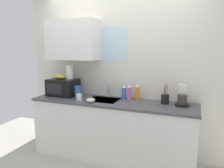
{
  "coord_description": "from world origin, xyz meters",
  "views": [
    {
      "loc": [
        1.1,
        -2.82,
        1.66
      ],
      "look_at": [
        0.0,
        0.0,
        1.15
      ],
      "focal_mm": 33.93,
      "sensor_mm": 36.0,
      "label": 1
    }
  ],
  "objects_px": {
    "cereal_canister": "(78,92)",
    "mug_white": "(79,97)",
    "banana_bunch": "(60,77)",
    "dish_soap_bottle_orange": "(137,92)",
    "utensil_crock": "(165,99)",
    "dish_soap_bottle_blue": "(124,93)",
    "microwave": "(63,87)",
    "paper_towel_roll": "(70,72)",
    "small_bowl": "(91,100)",
    "coffee_maker": "(182,98)",
    "dish_soap_bottle_pink": "(129,93)"
  },
  "relations": [
    {
      "from": "banana_bunch",
      "to": "dish_soap_bottle_orange",
      "type": "distance_m",
      "value": 1.28
    },
    {
      "from": "dish_soap_bottle_blue",
      "to": "dish_soap_bottle_orange",
      "type": "height_order",
      "value": "dish_soap_bottle_orange"
    },
    {
      "from": "utensil_crock",
      "to": "dish_soap_bottle_orange",
      "type": "bearing_deg",
      "value": 169.33
    },
    {
      "from": "dish_soap_bottle_orange",
      "to": "utensil_crock",
      "type": "distance_m",
      "value": 0.43
    },
    {
      "from": "dish_soap_bottle_blue",
      "to": "banana_bunch",
      "type": "bearing_deg",
      "value": -174.13
    },
    {
      "from": "small_bowl",
      "to": "paper_towel_roll",
      "type": "bearing_deg",
      "value": 150.36
    },
    {
      "from": "paper_towel_roll",
      "to": "dish_soap_bottle_pink",
      "type": "height_order",
      "value": "paper_towel_roll"
    },
    {
      "from": "dish_soap_bottle_orange",
      "to": "cereal_canister",
      "type": "distance_m",
      "value": 0.9
    },
    {
      "from": "banana_bunch",
      "to": "utensil_crock",
      "type": "bearing_deg",
      "value": 2.39
    },
    {
      "from": "paper_towel_roll",
      "to": "dish_soap_bottle_blue",
      "type": "distance_m",
      "value": 0.95
    },
    {
      "from": "dish_soap_bottle_pink",
      "to": "paper_towel_roll",
      "type": "bearing_deg",
      "value": -177.3
    },
    {
      "from": "cereal_canister",
      "to": "mug_white",
      "type": "bearing_deg",
      "value": -53.24
    },
    {
      "from": "dish_soap_bottle_orange",
      "to": "dish_soap_bottle_blue",
      "type": "bearing_deg",
      "value": -168.46
    },
    {
      "from": "cereal_canister",
      "to": "utensil_crock",
      "type": "relative_size",
      "value": 0.68
    },
    {
      "from": "mug_white",
      "to": "utensil_crock",
      "type": "bearing_deg",
      "value": 12.08
    },
    {
      "from": "paper_towel_roll",
      "to": "small_bowl",
      "type": "bearing_deg",
      "value": -29.64
    },
    {
      "from": "mug_white",
      "to": "coffee_maker",
      "type": "bearing_deg",
      "value": 9.76
    },
    {
      "from": "banana_bunch",
      "to": "cereal_canister",
      "type": "height_order",
      "value": "banana_bunch"
    },
    {
      "from": "banana_bunch",
      "to": "dish_soap_bottle_orange",
      "type": "bearing_deg",
      "value": 6.77
    },
    {
      "from": "microwave",
      "to": "paper_towel_roll",
      "type": "relative_size",
      "value": 2.09
    },
    {
      "from": "dish_soap_bottle_pink",
      "to": "small_bowl",
      "type": "bearing_deg",
      "value": -143.5
    },
    {
      "from": "mug_white",
      "to": "utensil_crock",
      "type": "relative_size",
      "value": 0.34
    },
    {
      "from": "microwave",
      "to": "small_bowl",
      "type": "bearing_deg",
      "value": -21.59
    },
    {
      "from": "banana_bunch",
      "to": "dish_soap_bottle_pink",
      "type": "xyz_separation_m",
      "value": [
        1.15,
        0.1,
        -0.2
      ]
    },
    {
      "from": "dish_soap_bottle_blue",
      "to": "microwave",
      "type": "bearing_deg",
      "value": -173.76
    },
    {
      "from": "banana_bunch",
      "to": "coffee_maker",
      "type": "xyz_separation_m",
      "value": [
        1.9,
        0.06,
        -0.2
      ]
    },
    {
      "from": "banana_bunch",
      "to": "utensil_crock",
      "type": "distance_m",
      "value": 1.69
    },
    {
      "from": "dish_soap_bottle_pink",
      "to": "utensil_crock",
      "type": "bearing_deg",
      "value": -2.95
    },
    {
      "from": "paper_towel_roll",
      "to": "coffee_maker",
      "type": "distance_m",
      "value": 1.77
    },
    {
      "from": "banana_bunch",
      "to": "dish_soap_bottle_orange",
      "type": "height_order",
      "value": "banana_bunch"
    },
    {
      "from": "dish_soap_bottle_blue",
      "to": "coffee_maker",
      "type": "bearing_deg",
      "value": -3.42
    },
    {
      "from": "dish_soap_bottle_blue",
      "to": "cereal_canister",
      "type": "bearing_deg",
      "value": -162.63
    },
    {
      "from": "utensil_crock",
      "to": "small_bowl",
      "type": "height_order",
      "value": "utensil_crock"
    },
    {
      "from": "dish_soap_bottle_blue",
      "to": "mug_white",
      "type": "height_order",
      "value": "dish_soap_bottle_blue"
    },
    {
      "from": "paper_towel_roll",
      "to": "mug_white",
      "type": "xyz_separation_m",
      "value": [
        0.31,
        -0.24,
        -0.33
      ]
    },
    {
      "from": "microwave",
      "to": "small_bowl",
      "type": "relative_size",
      "value": 3.54
    },
    {
      "from": "banana_bunch",
      "to": "utensil_crock",
      "type": "xyz_separation_m",
      "value": [
        1.67,
        0.07,
        -0.23
      ]
    },
    {
      "from": "coffee_maker",
      "to": "small_bowl",
      "type": "bearing_deg",
      "value": -165.86
    },
    {
      "from": "dish_soap_bottle_blue",
      "to": "dish_soap_bottle_pink",
      "type": "relative_size",
      "value": 0.94
    },
    {
      "from": "coffee_maker",
      "to": "utensil_crock",
      "type": "xyz_separation_m",
      "value": [
        -0.23,
        0.01,
        -0.03
      ]
    },
    {
      "from": "mug_white",
      "to": "microwave",
      "type": "bearing_deg",
      "value": 155.19
    },
    {
      "from": "microwave",
      "to": "utensil_crock",
      "type": "xyz_separation_m",
      "value": [
        1.62,
        0.07,
        -0.06
      ]
    },
    {
      "from": "mug_white",
      "to": "utensil_crock",
      "type": "height_order",
      "value": "utensil_crock"
    },
    {
      "from": "microwave",
      "to": "coffee_maker",
      "type": "distance_m",
      "value": 1.85
    },
    {
      "from": "microwave",
      "to": "dish_soap_bottle_orange",
      "type": "relative_size",
      "value": 1.97
    },
    {
      "from": "dish_soap_bottle_blue",
      "to": "small_bowl",
      "type": "bearing_deg",
      "value": -136.65
    },
    {
      "from": "dish_soap_bottle_blue",
      "to": "dish_soap_bottle_pink",
      "type": "height_order",
      "value": "dish_soap_bottle_pink"
    },
    {
      "from": "coffee_maker",
      "to": "dish_soap_bottle_blue",
      "type": "relative_size",
      "value": 1.32
    },
    {
      "from": "mug_white",
      "to": "small_bowl",
      "type": "height_order",
      "value": "mug_white"
    },
    {
      "from": "coffee_maker",
      "to": "utensil_crock",
      "type": "relative_size",
      "value": 1.0
    }
  ]
}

